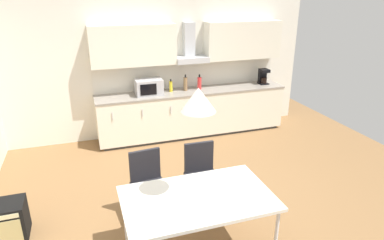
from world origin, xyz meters
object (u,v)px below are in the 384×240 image
object	(u,v)px
microwave	(149,87)
bottle_red	(199,83)
bottle_yellow	(171,86)
guitar_amp	(2,222)
chair_far_left	(148,179)
coffee_maker	(263,76)
dining_table	(198,201)
chair_far_right	(201,170)
bottle_brown	(185,84)
pendant_lamp	(198,100)

from	to	relation	value
microwave	bottle_red	world-z (taller)	bottle_red
microwave	bottle_yellow	distance (m)	0.43
guitar_amp	chair_far_left	bearing A→B (deg)	-4.10
coffee_maker	chair_far_left	xyz separation A→B (m)	(-2.84, -2.35, -0.50)
dining_table	chair_far_right	bearing A→B (deg)	67.90
bottle_red	bottle_brown	distance (m)	0.28
dining_table	chair_far_left	distance (m)	0.92
chair_far_right	pendant_lamp	distance (m)	1.51
bottle_red	dining_table	distance (m)	3.41
coffee_maker	bottle_brown	world-z (taller)	bottle_brown
microwave	chair_far_right	world-z (taller)	microwave
microwave	bottle_yellow	xyz separation A→B (m)	(0.43, 0.06, -0.04)
bottle_yellow	pendant_lamp	size ratio (longest dim) A/B	0.74
bottle_red	bottle_brown	bearing A→B (deg)	-178.57
bottle_brown	microwave	bearing A→B (deg)	-177.18
bottle_red	bottle_brown	xyz separation A→B (m)	(-0.28, -0.01, 0.01)
chair_far_right	chair_far_left	distance (m)	0.68
bottle_yellow	bottle_brown	distance (m)	0.28
dining_table	bottle_yellow	bearing A→B (deg)	79.59
bottle_red	chair_far_right	world-z (taller)	bottle_red
coffee_maker	chair_far_left	bearing A→B (deg)	-140.44
bottle_brown	coffee_maker	bearing A→B (deg)	-0.29
bottle_brown	chair_far_left	size ratio (longest dim) A/B	0.35
bottle_yellow	pendant_lamp	distance (m)	3.36
bottle_brown	chair_far_right	size ratio (longest dim) A/B	0.35
bottle_yellow	chair_far_left	xyz separation A→B (m)	(-0.94, -2.38, -0.45)
chair_far_right	guitar_amp	bearing A→B (deg)	177.10
bottle_brown	guitar_amp	world-z (taller)	bottle_brown
chair_far_right	chair_far_left	size ratio (longest dim) A/B	1.00
microwave	guitar_amp	world-z (taller)	microwave
dining_table	chair_far_left	world-z (taller)	chair_far_left
guitar_amp	pendant_lamp	world-z (taller)	pendant_lamp
microwave	dining_table	distance (m)	3.18
dining_table	guitar_amp	size ratio (longest dim) A/B	2.88
bottle_red	chair_far_left	world-z (taller)	bottle_red
bottle_yellow	chair_far_right	xyz separation A→B (m)	(-0.25, -2.38, -0.45)
coffee_maker	dining_table	world-z (taller)	coffee_maker
chair_far_right	guitar_amp	distance (m)	2.36
microwave	bottle_red	distance (m)	0.98
bottle_yellow	bottle_brown	world-z (taller)	bottle_brown
bottle_yellow	chair_far_left	bearing A→B (deg)	-111.45
bottle_brown	guitar_amp	bearing A→B (deg)	-142.01
bottle_yellow	bottle_red	distance (m)	0.56
bottle_yellow	chair_far_right	world-z (taller)	bottle_yellow
dining_table	chair_far_left	xyz separation A→B (m)	(-0.34, 0.84, -0.16)
microwave	dining_table	size ratio (longest dim) A/B	0.32
bottle_red	chair_far_left	bearing A→B (deg)	-122.26
dining_table	pendant_lamp	bearing A→B (deg)	0.00
microwave	bottle_yellow	bearing A→B (deg)	7.66
bottle_red	bottle_brown	size ratio (longest dim) A/B	0.92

